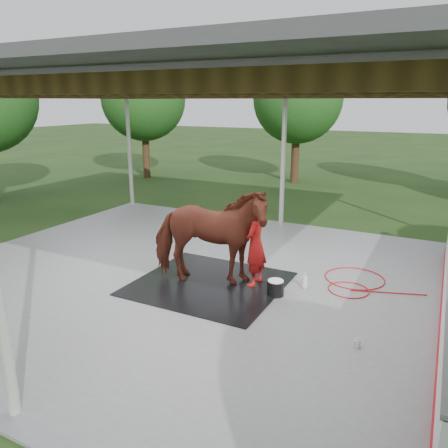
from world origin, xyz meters
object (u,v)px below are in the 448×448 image
at_px(handler, 255,244).
at_px(horse, 209,236).
at_px(dasher_board, 448,297).
at_px(wash_bucket, 275,288).

bearing_deg(handler, horse, -64.22).
bearing_deg(dasher_board, handler, 177.20).
bearing_deg(wash_bucket, horse, -175.11).
height_order(dasher_board, horse, horse).
xyz_separation_m(dasher_board, wash_bucket, (-2.96, -0.12, -0.39)).
xyz_separation_m(handler, wash_bucket, (0.56, -0.30, -0.72)).
height_order(dasher_board, wash_bucket, dasher_board).
bearing_deg(horse, dasher_board, -104.10).
distance_m(dasher_board, wash_bucket, 2.99).
relative_size(dasher_board, horse, 3.32).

